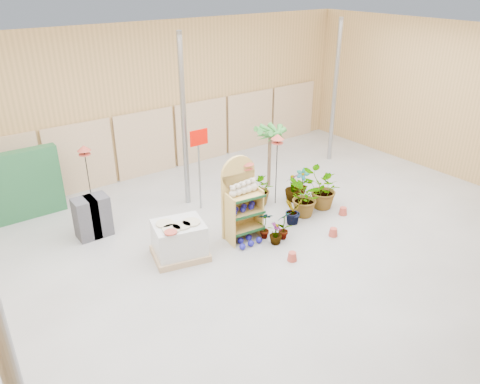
# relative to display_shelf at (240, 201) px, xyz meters

# --- Properties ---
(room) EXTENTS (15.20, 12.10, 4.70)m
(room) POSITION_rel_display_shelf_xyz_m (-0.10, -0.30, 1.29)
(room) COLOR gray
(room) RESTS_ON ground
(display_shelf) EXTENTS (0.91, 0.63, 2.03)m
(display_shelf) POSITION_rel_display_shelf_xyz_m (0.00, 0.00, 0.00)
(display_shelf) COLOR #B08F49
(display_shelf) RESTS_ON ground
(teddy_bears) EXTENTS (0.76, 0.21, 0.33)m
(teddy_bears) POSITION_rel_display_shelf_xyz_m (0.03, -0.10, 0.36)
(teddy_bears) COLOR beige
(teddy_bears) RESTS_ON display_shelf
(gazing_balls_shelf) EXTENTS (0.75, 0.25, 0.14)m
(gazing_balls_shelf) POSITION_rel_display_shelf_xyz_m (0.00, -0.11, -0.13)
(gazing_balls_shelf) COLOR navy
(gazing_balls_shelf) RESTS_ON display_shelf
(gazing_balls_floor) EXTENTS (0.63, 0.39, 0.15)m
(gazing_balls_floor) POSITION_rel_display_shelf_xyz_m (-0.08, -0.42, -0.85)
(gazing_balls_floor) COLOR navy
(gazing_balls_floor) RESTS_ON ground
(pallet_stack) EXTENTS (1.37, 1.22, 0.87)m
(pallet_stack) POSITION_rel_display_shelf_xyz_m (-1.61, 0.08, -0.51)
(pallet_stack) COLOR tan
(pallet_stack) RESTS_ON ground
(charcoal_planters) EXTENTS (0.80, 0.50, 1.00)m
(charcoal_planters) POSITION_rel_display_shelf_xyz_m (-2.81, 2.09, -0.43)
(charcoal_planters) COLOR #303036
(charcoal_planters) RESTS_ON ground
(trellis_stock) EXTENTS (2.00, 0.30, 1.80)m
(trellis_stock) POSITION_rel_display_shelf_xyz_m (-3.90, 3.99, -0.03)
(trellis_stock) COLOR #1F5530
(trellis_stock) RESTS_ON ground
(offer_sign) EXTENTS (0.50, 0.08, 2.20)m
(offer_sign) POSITION_rel_display_shelf_xyz_m (-0.00, 1.76, 0.64)
(offer_sign) COLOR gray
(offer_sign) RESTS_ON ground
(bird_table_front) EXTENTS (0.34, 0.34, 1.90)m
(bird_table_front) POSITION_rel_display_shelf_xyz_m (0.26, 0.11, 0.84)
(bird_table_front) COLOR black
(bird_table_front) RESTS_ON ground
(bird_table_right) EXTENTS (0.34, 0.34, 1.98)m
(bird_table_right) POSITION_rel_display_shelf_xyz_m (1.80, 0.83, 0.91)
(bird_table_right) COLOR black
(bird_table_right) RESTS_ON ground
(bird_table_back) EXTENTS (0.34, 0.34, 1.85)m
(bird_table_back) POSITION_rel_display_shelf_xyz_m (-2.40, 3.31, 0.79)
(bird_table_back) COLOR black
(bird_table_back) RESTS_ON ground
(palm) EXTENTS (0.70, 0.70, 1.91)m
(palm) POSITION_rel_display_shelf_xyz_m (2.39, 1.84, 0.72)
(palm) COLOR brown
(palm) RESTS_ON ground
(potted_plant_0) EXTENTS (0.45, 0.41, 0.71)m
(potted_plant_0) POSITION_rel_display_shelf_xyz_m (0.42, -0.42, -0.57)
(potted_plant_0) COLOR #317F30
(potted_plant_0) RESTS_ON ground
(potted_plant_1) EXTENTS (0.52, 0.51, 0.73)m
(potted_plant_1) POSITION_rel_display_shelf_xyz_m (1.34, -0.32, -0.56)
(potted_plant_1) COLOR #317F30
(potted_plant_1) RESTS_ON ground
(potted_plant_2) EXTENTS (1.23, 1.24, 1.04)m
(potted_plant_2) POSITION_rel_display_shelf_xyz_m (1.92, -0.18, -0.41)
(potted_plant_2) COLOR #317F30
(potted_plant_2) RESTS_ON ground
(potted_plant_3) EXTENTS (0.56, 0.56, 0.82)m
(potted_plant_3) POSITION_rel_display_shelf_xyz_m (2.29, 0.67, -0.52)
(potted_plant_3) COLOR #317F30
(potted_plant_3) RESTS_ON ground
(potted_plant_4) EXTENTS (0.43, 0.47, 0.75)m
(potted_plant_4) POSITION_rel_display_shelf_xyz_m (2.81, 0.87, -0.55)
(potted_plant_4) COLOR #317F30
(potted_plant_4) RESTS_ON ground
(potted_plant_5) EXTENTS (0.27, 0.33, 0.59)m
(potted_plant_5) POSITION_rel_display_shelf_xyz_m (0.76, 0.65, -0.63)
(potted_plant_5) COLOR #317F30
(potted_plant_5) RESTS_ON ground
(potted_plant_6) EXTENTS (0.91, 0.82, 0.91)m
(potted_plant_6) POSITION_rel_display_shelf_xyz_m (1.37, 1.02, -0.47)
(potted_plant_6) COLOR #317F30
(potted_plant_6) RESTS_ON ground
(potted_plant_7) EXTENTS (0.42, 0.42, 0.53)m
(potted_plant_7) POSITION_rel_display_shelf_xyz_m (0.46, -0.76, -0.66)
(potted_plant_7) COLOR #317F30
(potted_plant_7) RESTS_ON ground
(potted_plant_8) EXTENTS (0.41, 0.30, 0.74)m
(potted_plant_8) POSITION_rel_display_shelf_xyz_m (0.75, -0.70, -0.56)
(potted_plant_8) COLOR #317F30
(potted_plant_8) RESTS_ON ground
(potted_plant_9) EXTENTS (0.38, 0.31, 0.67)m
(potted_plant_9) POSITION_rel_display_shelf_xyz_m (1.47, -0.32, -0.59)
(potted_plant_9) COLOR #317F30
(potted_plant_9) RESTS_ON ground
(potted_plant_10) EXTENTS (1.13, 1.03, 1.10)m
(potted_plant_10) POSITION_rel_display_shelf_xyz_m (2.60, -0.12, -0.38)
(potted_plant_10) COLOR #317F30
(potted_plant_10) RESTS_ON ground
(potted_plant_11) EXTENTS (0.58, 0.58, 0.73)m
(potted_plant_11) POSITION_rel_display_shelf_xyz_m (1.19, 1.34, -0.56)
(potted_plant_11) COLOR #317F30
(potted_plant_11) RESTS_ON ground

